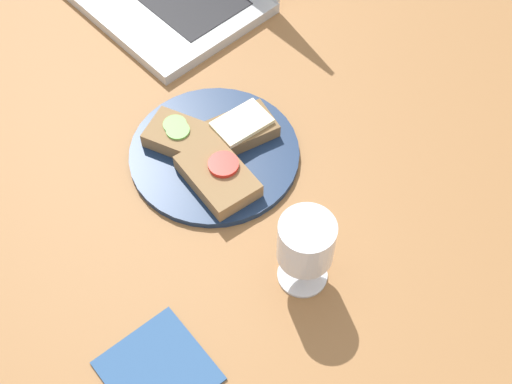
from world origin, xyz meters
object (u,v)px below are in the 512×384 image
(sandwich_with_cucumber, at_px, (180,136))
(napkin, at_px, (158,371))
(plate, at_px, (214,154))
(sandwich_with_tomato, at_px, (219,175))
(sandwich_with_cheese, at_px, (242,128))
(wine_glass, at_px, (306,244))

(sandwich_with_cucumber, xyz_separation_m, napkin, (0.24, -0.24, -0.02))
(plate, bearing_deg, sandwich_with_tomato, -32.87)
(sandwich_with_cheese, relative_size, napkin, 0.89)
(sandwich_with_tomato, distance_m, sandwich_with_cucumber, 0.09)
(sandwich_with_tomato, height_order, sandwich_with_cucumber, sandwich_with_tomato)
(sandwich_with_cheese, distance_m, sandwich_with_cucumber, 0.09)
(sandwich_with_cheese, distance_m, napkin, 0.37)
(sandwich_with_tomato, height_order, wine_glass, wine_glass)
(sandwich_with_cheese, height_order, wine_glass, wine_glass)
(sandwich_with_tomato, xyz_separation_m, wine_glass, (0.18, -0.02, 0.06))
(sandwich_with_tomato, bearing_deg, wine_glass, -5.35)
(wine_glass, bearing_deg, plate, 168.70)
(sandwich_with_cheese, bearing_deg, plate, -93.38)
(sandwich_with_tomato, bearing_deg, plate, 147.13)
(plate, bearing_deg, sandwich_with_cucumber, -153.71)
(napkin, bearing_deg, wine_glass, 82.93)
(plate, xyz_separation_m, sandwich_with_cucumber, (-0.05, -0.02, 0.02))
(plate, height_order, napkin, plate)
(plate, distance_m, sandwich_with_cheese, 0.05)
(plate, bearing_deg, napkin, -53.05)
(wine_glass, height_order, napkin, wine_glass)
(plate, height_order, sandwich_with_tomato, sandwich_with_tomato)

